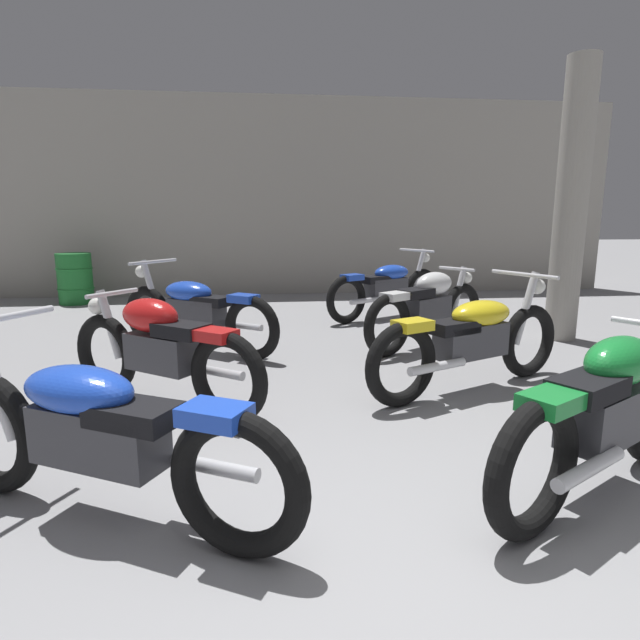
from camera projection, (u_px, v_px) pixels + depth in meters
back_wall at (287, 198)px, 9.78m from camera, size 12.51×0.24×3.60m
support_pillar at (571, 204)px, 6.03m from camera, size 0.36×0.36×3.20m
motorcycle_left_row_0 at (97, 432)px, 2.48m from camera, size 1.97×1.15×0.97m
motorcycle_left_row_1 at (161, 349)px, 3.99m from camera, size 1.65×1.26×0.88m
motorcycle_left_row_2 at (195, 310)px, 5.68m from camera, size 1.82×1.37×0.97m
motorcycle_right_row_0 at (607, 411)px, 2.72m from camera, size 1.76×1.09×0.88m
motorcycle_right_row_1 at (473, 338)px, 4.38m from camera, size 2.02×1.07×0.97m
motorcycle_right_row_2 at (428, 307)px, 5.85m from camera, size 1.70×1.18×0.88m
motorcycle_right_row_3 at (387, 287)px, 7.59m from camera, size 1.93×1.21×0.97m
oil_drum at (75, 278)px, 8.82m from camera, size 0.59×0.59×0.85m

